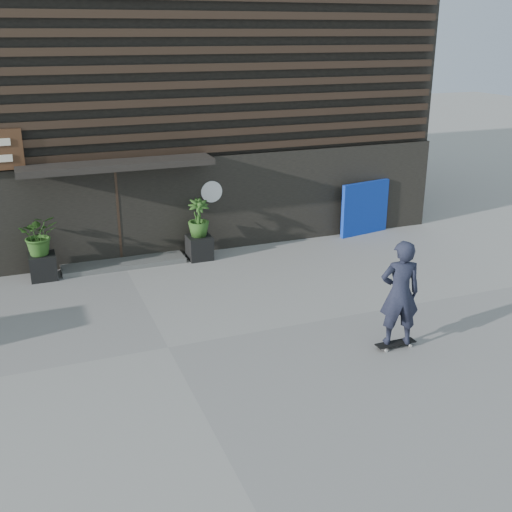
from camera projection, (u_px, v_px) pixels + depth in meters
name	position (u px, v px, depth m)	size (l,w,h in m)	color
ground	(168.00, 347.00, 11.50)	(80.00, 80.00, 0.00)	gray
entrance_step	(124.00, 263.00, 15.51)	(3.00, 0.80, 0.12)	#4F4F4C
planter_pot_left	(43.00, 266.00, 14.61)	(0.60, 0.60, 0.60)	black
bamboo_left	(39.00, 235.00, 14.34)	(0.86, 0.75, 0.96)	#2D591E
planter_pot_right	(199.00, 247.00, 15.90)	(0.60, 0.60, 0.60)	black
bamboo_right	(198.00, 218.00, 15.64)	(0.54, 0.54, 0.96)	#2D591E
blue_tarp	(365.00, 208.00, 17.71)	(1.61, 0.12, 1.51)	#0D2FB0
building	(83.00, 84.00, 18.88)	(18.00, 11.00, 8.00)	black
skateboarder	(400.00, 293.00, 11.14)	(0.82, 0.66, 2.07)	black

